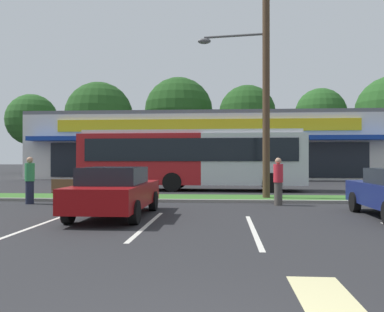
% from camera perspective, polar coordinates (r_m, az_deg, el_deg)
% --- Properties ---
extents(grass_median, '(56.00, 2.20, 0.12)m').
position_cam_1_polar(grass_median, '(17.70, 3.08, -5.75)').
color(grass_median, '#386B28').
rests_on(grass_median, ground_plane).
extents(curb_lip, '(56.00, 0.24, 0.12)m').
position_cam_1_polar(curb_lip, '(16.49, 2.98, -6.14)').
color(curb_lip, gray).
rests_on(curb_lip, ground_plane).
extents(parking_stripe_0, '(0.12, 4.80, 0.01)m').
position_cam_1_polar(parking_stripe_0, '(11.53, -20.46, -8.90)').
color(parking_stripe_0, silver).
rests_on(parking_stripe_0, ground_plane).
extents(parking_stripe_1, '(0.12, 4.80, 0.01)m').
position_cam_1_polar(parking_stripe_1, '(11.05, -6.08, -9.30)').
color(parking_stripe_1, silver).
rests_on(parking_stripe_1, ground_plane).
extents(parking_stripe_2, '(0.12, 4.80, 0.01)m').
position_cam_1_polar(parking_stripe_2, '(10.31, 8.36, -9.94)').
color(parking_stripe_2, silver).
rests_on(parking_stripe_2, ground_plane).
extents(lot_arrow, '(0.70, 1.60, 0.01)m').
position_cam_1_polar(lot_arrow, '(5.79, 17.50, -17.56)').
color(lot_arrow, beige).
rests_on(lot_arrow, ground_plane).
extents(storefront_building, '(30.57, 12.27, 5.70)m').
position_cam_1_polar(storefront_building, '(39.13, 2.19, 1.29)').
color(storefront_building, silver).
rests_on(storefront_building, ground_plane).
extents(tree_far_left, '(6.23, 6.23, 9.60)m').
position_cam_1_polar(tree_far_left, '(54.82, -20.98, 4.62)').
color(tree_far_left, '#473323').
rests_on(tree_far_left, ground_plane).
extents(tree_left, '(7.54, 7.54, 10.27)m').
position_cam_1_polar(tree_left, '(48.02, -12.56, 5.34)').
color(tree_left, '#473323').
rests_on(tree_left, ground_plane).
extents(tree_mid_left, '(8.22, 8.22, 11.60)m').
position_cam_1_polar(tree_mid_left, '(51.09, -1.83, 6.10)').
color(tree_mid_left, '#473323').
rests_on(tree_mid_left, ground_plane).
extents(tree_mid, '(6.38, 6.38, 10.04)m').
position_cam_1_polar(tree_mid, '(47.87, 7.54, 5.76)').
color(tree_mid, '#473323').
rests_on(tree_mid, ground_plane).
extents(tree_mid_right, '(5.71, 5.71, 9.66)m').
position_cam_1_polar(tree_mid_right, '(49.49, 17.12, 5.52)').
color(tree_mid_right, '#473323').
rests_on(tree_mid_right, ground_plane).
extents(utility_pole, '(3.09, 2.40, 9.56)m').
position_cam_1_polar(utility_pole, '(17.84, 9.57, 10.64)').
color(utility_pole, '#4C3826').
rests_on(utility_pole, ground_plane).
extents(city_bus, '(12.15, 2.88, 3.25)m').
position_cam_1_polar(city_bus, '(22.77, -0.03, -0.25)').
color(city_bus, '#AD191E').
rests_on(city_bus, ground_plane).
extents(bus_stop_bench, '(1.60, 0.45, 0.95)m').
position_cam_1_polar(bus_stop_bench, '(16.47, -15.84, -4.59)').
color(bus_stop_bench, brown).
rests_on(bus_stop_bench, ground_plane).
extents(car_1, '(1.99, 4.70, 1.47)m').
position_cam_1_polar(car_1, '(12.61, -10.43, -4.73)').
color(car_1, maroon).
rests_on(car_1, ground_plane).
extents(car_4, '(4.48, 2.01, 1.46)m').
position_cam_1_polar(car_4, '(28.99, 7.99, -2.25)').
color(car_4, maroon).
rests_on(car_4, ground_plane).
extents(pedestrian_near_bench, '(0.36, 0.36, 1.79)m').
position_cam_1_polar(pedestrian_near_bench, '(17.08, -21.23, -3.10)').
color(pedestrian_near_bench, '#1E2338').
rests_on(pedestrian_near_bench, ground_plane).
extents(pedestrian_by_pole, '(0.35, 0.35, 1.75)m').
position_cam_1_polar(pedestrian_by_pole, '(15.76, 11.67, -3.41)').
color(pedestrian_by_pole, '#47423D').
rests_on(pedestrian_by_pole, ground_plane).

